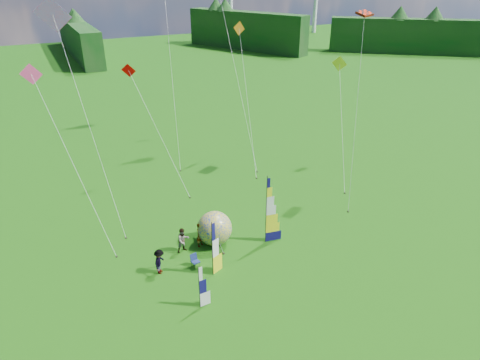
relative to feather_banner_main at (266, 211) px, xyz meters
name	(u,v)px	position (x,y,z in m)	size (l,w,h in m)	color
ground	(281,276)	(-1.02, -3.85, -2.62)	(220.00, 220.00, 0.00)	#28600D
treeline_ring	(283,224)	(-1.02, -3.85, 1.38)	(210.00, 210.00, 8.00)	#2A451E
feather_banner_main	(266,211)	(0.00, 0.00, 0.00)	(1.41, 0.10, 5.25)	#110C50
side_banner_left	(212,250)	(-4.95, -1.75, -0.66)	(1.08, 0.10, 3.94)	yellow
side_banner_far	(199,288)	(-6.84, -4.17, -1.16)	(0.88, 0.10, 2.93)	white
bol_inflatable	(215,228)	(-3.39, 1.53, -1.35)	(2.54, 2.54, 2.54)	navy
spectator_a	(200,235)	(-4.47, 1.69, -1.70)	(0.68, 0.44, 1.86)	#66594C
spectator_b	(183,240)	(-5.80, 1.59, -1.68)	(0.92, 0.45, 1.88)	#66594C
spectator_c	(160,262)	(-8.00, 0.01, -1.72)	(1.16, 0.43, 1.80)	#66594C
spectator_d	(203,227)	(-3.84, 2.75, -1.84)	(0.92, 0.37, 1.56)	#66594C
camp_chair	(195,261)	(-5.68, -0.44, -2.16)	(0.54, 0.54, 0.93)	navy
kite_whale	(234,56)	(5.65, 16.77, 7.61)	(3.91, 15.04, 20.47)	black
kite_rainbow_delta	(88,115)	(-9.99, 8.67, 6.04)	(5.99, 11.49, 17.33)	red
kite_parafoil	(358,102)	(10.21, 3.25, 5.79)	(7.84, 9.20, 16.83)	red
small_kite_red	(159,128)	(-3.88, 12.42, 2.90)	(4.63, 9.35, 11.04)	#C90000
small_kite_orange	(248,96)	(5.59, 13.68, 4.33)	(4.67, 10.66, 13.90)	orange
small_kite_yellow	(343,119)	(12.37, 7.38, 2.87)	(7.24, 10.76, 10.99)	yellow
small_kite_pink	(74,162)	(-11.68, 5.46, 4.03)	(5.27, 7.29, 13.31)	#F13C85
small_kite_green	(172,73)	(-0.27, 18.93, 6.09)	(4.53, 11.06, 17.42)	green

